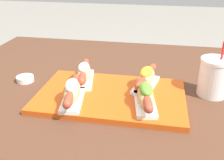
{
  "coord_description": "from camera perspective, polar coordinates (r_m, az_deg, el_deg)",
  "views": [
    {
      "loc": [
        0.14,
        -0.82,
        1.13
      ],
      "look_at": [
        -0.01,
        -0.04,
        0.76
      ],
      "focal_mm": 42.0,
      "sensor_mm": 36.0,
      "label": 1
    }
  ],
  "objects": [
    {
      "name": "hot_dog_1",
      "position": [
        0.79,
        7.3,
        -3.4
      ],
      "size": [
        0.09,
        0.2,
        0.07
      ],
      "color": "white",
      "rests_on": "serving_tray"
    },
    {
      "name": "sauce_bowl",
      "position": [
        1.04,
        -18.39,
        0.31
      ],
      "size": [
        0.06,
        0.06,
        0.02
      ],
      "color": "silver",
      "rests_on": "patio_table"
    },
    {
      "name": "hot_dog_3",
      "position": [
        0.91,
        7.41,
        0.46
      ],
      "size": [
        0.09,
        0.2,
        0.07
      ],
      "color": "white",
      "rests_on": "serving_tray"
    },
    {
      "name": "hot_dog_2",
      "position": [
        0.95,
        -6.1,
        1.56
      ],
      "size": [
        0.09,
        0.2,
        0.07
      ],
      "color": "white",
      "rests_on": "serving_tray"
    },
    {
      "name": "serving_tray",
      "position": [
        0.88,
        -0.24,
        -3.45
      ],
      "size": [
        0.49,
        0.3,
        0.02
      ],
      "color": "#CC4C14",
      "rests_on": "patio_table"
    },
    {
      "name": "hot_dog_0",
      "position": [
        0.82,
        -8.67,
        -2.57
      ],
      "size": [
        0.08,
        0.2,
        0.07
      ],
      "color": "white",
      "rests_on": "serving_tray"
    },
    {
      "name": "drink_cup",
      "position": [
        0.94,
        21.31,
        0.6
      ],
      "size": [
        0.1,
        0.1,
        0.19
      ],
      "color": "white",
      "rests_on": "patio_table"
    }
  ]
}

